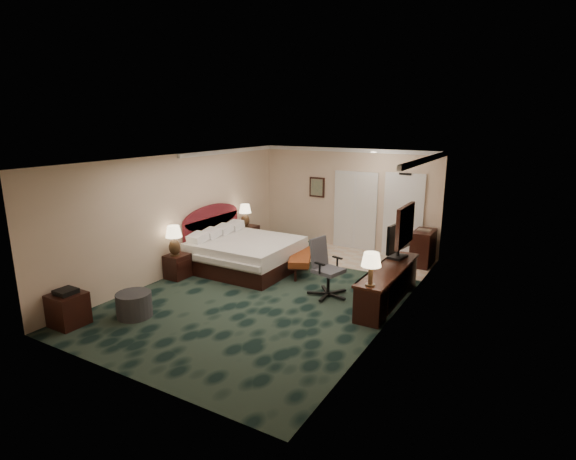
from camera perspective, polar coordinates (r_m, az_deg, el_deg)
The scene contains 26 objects.
floor at distance 9.38m, azimuth -1.72°, elevation -7.64°, with size 5.00×7.50×0.00m, color black.
ceiling at distance 8.75m, azimuth -1.85°, elevation 9.03°, with size 5.00×7.50×0.00m, color silver.
wall_back at distance 12.24m, azimuth 7.54°, elevation 3.96°, with size 5.00×0.00×2.70m, color beige.
wall_front at distance 6.25m, azimuth -20.40°, elevation -6.62°, with size 5.00×0.00×2.70m, color beige.
wall_left at distance 10.48m, azimuth -13.48°, elevation 2.00°, with size 0.00×7.50×2.70m, color beige.
wall_right at distance 7.97m, azimuth 13.66°, elevation -1.73°, with size 0.00×7.50×2.70m, color beige.
crown_molding at distance 8.75m, azimuth -1.85°, elevation 8.70°, with size 5.00×7.50×0.10m, color white, non-canonical shape.
tile_patch at distance 11.48m, azimuth 9.83°, elevation -3.72°, with size 3.20×1.70×0.01m, color beige.
headboard at distance 11.31m, azimuth -9.61°, elevation -0.32°, with size 0.12×2.00×1.40m, color #49131A, non-canonical shape.
entry_door at distance 11.78m, azimuth 14.41°, elevation 1.76°, with size 1.02×0.06×2.18m, color white.
closet_doors at distance 12.17m, azimuth 8.51°, elevation 2.43°, with size 1.20×0.06×2.10m, color silver.
wall_art at distance 12.54m, azimuth 3.70°, elevation 5.45°, with size 0.45×0.06×0.55m, color #4B6353.
wall_mirror at distance 8.50m, azimuth 14.65°, elevation 0.57°, with size 0.05×0.95×0.75m, color white.
bed at distance 10.60m, azimuth -5.30°, elevation -3.11°, with size 2.21×2.05×0.70m, color white.
nightstand_near at distance 10.30m, azimuth -13.86°, elevation -4.48°, with size 0.43×0.49×0.53m, color black.
nightstand_far at distance 12.12m, azimuth -5.38°, elevation -1.03°, with size 0.53×0.60×0.66m, color black.
lamp_near at distance 10.08m, azimuth -14.26°, elevation -1.33°, with size 0.36×0.36×0.67m, color black, non-canonical shape.
lamp_far at distance 11.90m, azimuth -5.46°, elevation 1.84°, with size 0.32×0.32×0.61m, color black, non-canonical shape.
bed_bench at distance 10.34m, azimuth 1.60°, elevation -4.24°, with size 0.45×1.31×0.44m, color maroon.
ottoman at distance 8.58m, azimuth -18.95°, elevation -8.96°, with size 0.62×0.62×0.44m, color #2B2B2C.
side_table at distance 8.65m, azimuth -26.14°, elevation -9.03°, with size 0.53×0.53×0.57m, color black.
desk at distance 8.86m, azimuth 12.57°, elevation -6.88°, with size 0.52×2.43×0.70m, color black.
tv at distance 9.30m, azimuth 13.87°, elevation -1.30°, with size 0.08×0.95×0.74m, color black.
desk_lamp at distance 7.69m, azimuth 10.48°, elevation -4.90°, with size 0.34×0.34×0.59m, color black, non-canonical shape.
desk_chair at distance 8.93m, azimuth 5.17°, elevation -4.86°, with size 0.67×0.63×1.16m, color #45454A, non-canonical shape.
minibar at distance 11.27m, azimuth 16.78°, elevation -2.20°, with size 0.45×0.81×0.86m, color black.
Camera 1 is at (4.62, -7.39, 3.45)m, focal length 28.00 mm.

